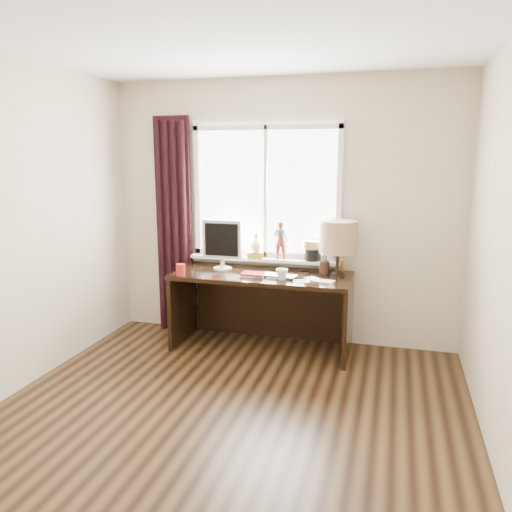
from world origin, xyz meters
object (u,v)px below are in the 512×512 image
(laptop, at_px, (279,276))
(red_cup, at_px, (181,270))
(mug, at_px, (282,274))
(desk, at_px, (264,296))
(table_lamp, at_px, (338,237))
(monitor, at_px, (222,242))

(laptop, xyz_separation_m, red_cup, (-0.90, -0.18, 0.04))
(mug, distance_m, desk, 0.48)
(laptop, relative_size, desk, 0.20)
(laptop, distance_m, table_lamp, 0.66)
(red_cup, distance_m, desk, 0.86)
(mug, xyz_separation_m, monitor, (-0.66, 0.26, 0.22))
(red_cup, bearing_deg, mug, 5.48)
(desk, bearing_deg, table_lamp, 2.15)
(red_cup, height_order, desk, red_cup)
(laptop, bearing_deg, mug, -51.20)
(mug, relative_size, red_cup, 1.01)
(monitor, bearing_deg, laptop, -15.74)
(laptop, distance_m, red_cup, 0.92)
(mug, height_order, desk, mug)
(red_cup, xyz_separation_m, table_lamp, (1.41, 0.40, 0.31))
(desk, distance_m, table_lamp, 0.93)
(monitor, bearing_deg, desk, 2.64)
(red_cup, bearing_deg, table_lamp, 15.83)
(mug, height_order, table_lamp, table_lamp)
(laptop, height_order, desk, laptop)
(desk, distance_m, monitor, 0.67)
(laptop, distance_m, desk, 0.37)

